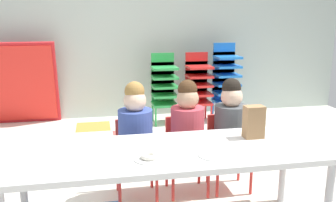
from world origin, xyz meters
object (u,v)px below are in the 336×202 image
at_px(seated_child_far_right, 230,124).
at_px(kid_chair_blue_stack, 226,78).
at_px(kid_chair_red_stack, 198,83).
at_px(kid_chair_green_stack, 164,84).
at_px(paper_bag_brown, 254,122).
at_px(paper_plate_near_edge, 149,159).
at_px(seated_child_near_camera, 135,130).
at_px(folded_activity_table, 22,84).
at_px(craft_table, 170,157).
at_px(donut_powdered_on_plate, 149,156).
at_px(seated_child_middle_seat, 187,126).
at_px(paper_plate_center_table, 214,155).

bearing_deg(seated_child_far_right, kid_chair_blue_stack, 71.21).
bearing_deg(kid_chair_blue_stack, kid_chair_red_stack, -179.97).
relative_size(kid_chair_green_stack, kid_chair_red_stack, 1.00).
relative_size(paper_bag_brown, paper_plate_near_edge, 1.22).
distance_m(seated_child_near_camera, kid_chair_red_stack, 2.27).
distance_m(kid_chair_green_stack, paper_bag_brown, 2.47).
distance_m(kid_chair_blue_stack, folded_activity_table, 2.68).
bearing_deg(folded_activity_table, kid_chair_blue_stack, -6.03).
bearing_deg(kid_chair_blue_stack, craft_table, -116.59).
xyz_separation_m(seated_child_far_right, donut_powdered_on_plate, (-0.75, -0.70, 0.06)).
distance_m(kid_chair_green_stack, donut_powdered_on_plate, 2.78).
relative_size(kid_chair_green_stack, paper_bag_brown, 4.18).
relative_size(seated_child_middle_seat, kid_chair_blue_stack, 0.88).
bearing_deg(kid_chair_red_stack, paper_plate_center_table, -103.79).
relative_size(seated_child_middle_seat, paper_plate_center_table, 5.10).
bearing_deg(paper_bag_brown, kid_chair_green_stack, 93.71).
bearing_deg(donut_powdered_on_plate, kid_chair_blue_stack, 62.07).
xyz_separation_m(kid_chair_red_stack, donut_powdered_on_plate, (-1.05, -2.71, 0.10)).
bearing_deg(kid_chair_blue_stack, donut_powdered_on_plate, -117.93).
height_order(seated_child_middle_seat, folded_activity_table, folded_activity_table).
bearing_deg(paper_bag_brown, paper_plate_center_table, -143.21).
relative_size(seated_child_middle_seat, seated_child_far_right, 1.00).
distance_m(seated_child_middle_seat, kid_chair_blue_stack, 2.26).
xyz_separation_m(craft_table, kid_chair_blue_stack, (1.29, 2.58, 0.03)).
distance_m(seated_child_near_camera, donut_powdered_on_plate, 0.71).
height_order(kid_chair_blue_stack, donut_powdered_on_plate, kid_chair_blue_stack).
xyz_separation_m(seated_child_far_right, folded_activity_table, (-1.98, 2.29, -0.02)).
xyz_separation_m(seated_child_middle_seat, seated_child_far_right, (0.35, 0.00, 0.00)).
bearing_deg(kid_chair_blue_stack, seated_child_near_camera, -125.69).
distance_m(kid_chair_green_stack, kid_chair_red_stack, 0.46).
xyz_separation_m(paper_plate_near_edge, paper_plate_center_table, (0.38, -0.02, 0.00)).
relative_size(seated_child_middle_seat, donut_powdered_on_plate, 8.83).
distance_m(craft_table, kid_chair_blue_stack, 2.88).
bearing_deg(seated_child_middle_seat, kid_chair_blue_stack, 62.68).
bearing_deg(seated_child_near_camera, paper_plate_center_table, -61.91).
xyz_separation_m(kid_chair_red_stack, folded_activity_table, (-2.28, 0.28, 0.02)).
bearing_deg(folded_activity_table, craft_table, -64.31).
xyz_separation_m(seated_child_middle_seat, paper_bag_brown, (0.35, -0.45, 0.15)).
xyz_separation_m(craft_table, paper_bag_brown, (0.60, 0.12, 0.16)).
distance_m(seated_child_near_camera, seated_child_middle_seat, 0.40).
height_order(craft_table, paper_bag_brown, paper_bag_brown).
bearing_deg(seated_child_near_camera, kid_chair_red_stack, 62.24).
relative_size(seated_child_near_camera, paper_bag_brown, 4.17).
height_order(kid_chair_red_stack, kid_chair_blue_stack, kid_chair_blue_stack).
distance_m(kid_chair_blue_stack, donut_powdered_on_plate, 3.07).
relative_size(seated_child_near_camera, paper_plate_center_table, 5.10).
bearing_deg(paper_plate_center_table, paper_bag_brown, 36.79).
bearing_deg(kid_chair_green_stack, craft_table, -99.71).
height_order(seated_child_near_camera, kid_chair_green_stack, seated_child_near_camera).
height_order(craft_table, paper_plate_near_edge, paper_plate_near_edge).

